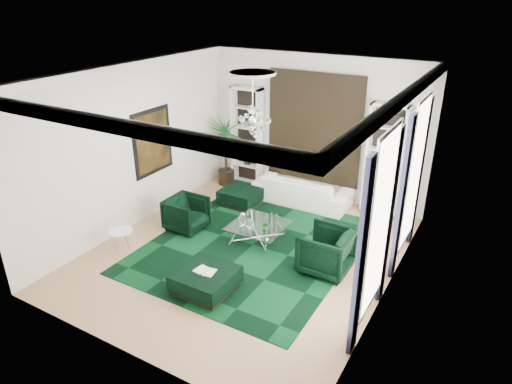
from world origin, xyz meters
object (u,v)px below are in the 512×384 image
Objects in this scene: coffee_table at (259,233)px; armchair_right at (326,251)px; palm at (225,142)px; ottoman_front at (206,281)px; armchair_left at (187,214)px; side_table at (122,241)px; sofa at (302,190)px; ottoman_side at (241,196)px.

armchair_right is at bearing -11.31° from coffee_table.
coffee_table is 3.60m from palm.
armchair_right reaches higher than ottoman_front.
armchair_left is at bearing -90.00° from armchair_right.
ottoman_front is at bearing -5.95° from side_table.
sofa is 3.18m from armchair_left.
armchair_right is 0.83× the size of coffee_table.
armchair_right is at bearing -33.22° from palm.
sofa is 2.54× the size of armchair_right.
side_table is (-2.40, 0.25, 0.04)m from ottoman_front.
sofa is 2.11× the size of coffee_table.
armchair_left is 2.97m from palm.
armchair_left is at bearing 56.56° from sofa.
armchair_left reaches higher than ottoman_side.
sofa reaches higher than coffee_table.
ottoman_side is 0.38× the size of palm.
side_table reaches higher than ottoman_front.
sofa is 2.31m from coffee_table.
sofa is 0.98× the size of palm.
ottoman_front is at bearing -68.48° from ottoman_side.
side_table is at bearing -106.86° from ottoman_side.
coffee_table is at bearing -44.41° from palm.
palm reaches higher than coffee_table.
sofa is 4.77m from side_table.
palm reaches higher than ottoman_side.
armchair_left is 3.50m from armchair_right.
ottoman_side is (-1.35, -0.85, -0.15)m from sofa.
armchair_right is (3.50, 0.00, 0.05)m from armchair_left.
ottoman_front is at bearing -134.19° from armchair_left.
armchair_right is at bearing 45.83° from ottoman_front.
armchair_left is 0.34× the size of palm.
sofa is 4.40m from ottoman_front.
coffee_table is at bearing 90.00° from sofa.
armchair_right is 0.39× the size of palm.
ottoman_side is 3.45m from side_table.
palm is (-4.20, 2.75, 0.83)m from armchair_right.
sofa is 1.60m from ottoman_side.
armchair_right is at bearing -90.00° from armchair_left.
sofa is at bearing 90.65° from ottoman_front.
armchair_right is at bearing -30.14° from ottoman_side.
ottoman_front is at bearing -88.64° from coffee_table.
ottoman_front is 2.41m from side_table.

